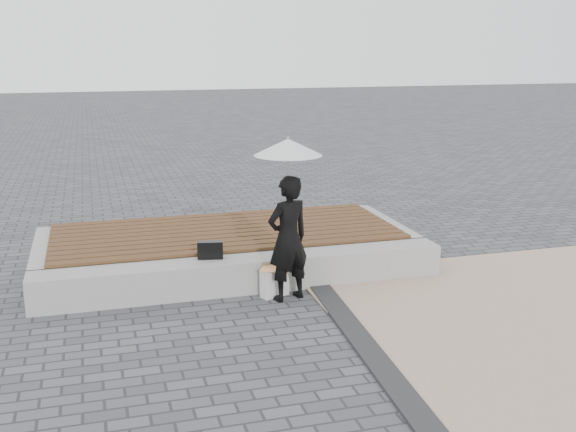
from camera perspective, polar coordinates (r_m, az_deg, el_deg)
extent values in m
plane|color=#4C4C51|center=(6.99, -0.58, -10.42)|extent=(80.00, 80.00, 0.00)
cube|color=#28282A|center=(6.78, 6.83, -11.15)|extent=(0.61, 5.20, 0.04)
cube|color=#989894|center=(8.36, -3.56, -4.79)|extent=(5.00, 0.45, 0.40)
cube|color=#A7A7A2|center=(9.48, -5.16, -2.53)|extent=(5.00, 2.00, 0.40)
imported|color=black|center=(7.87, 0.00, -1.88)|extent=(0.62, 0.51, 1.47)
cylinder|color=#A5A5A9|center=(7.74, 0.00, 2.25)|extent=(0.01, 0.01, 0.77)
cone|color=silver|center=(7.65, 0.00, 5.74)|extent=(0.77, 0.77, 0.19)
sphere|color=#A5A5A9|center=(7.64, 0.00, 6.53)|extent=(0.03, 0.03, 0.03)
cube|color=black|center=(8.27, -6.46, -2.82)|extent=(0.32, 0.16, 0.21)
cube|color=silver|center=(8.14, -1.13, -5.48)|extent=(0.36, 0.25, 0.35)
cube|color=#FA455B|center=(8.03, -1.04, -4.38)|extent=(0.41, 0.36, 0.01)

